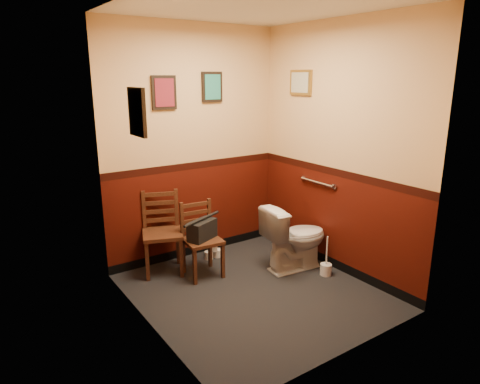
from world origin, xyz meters
name	(u,v)px	position (x,y,z in m)	size (l,w,h in m)	color
floor	(254,292)	(0.00, 0.00, 0.00)	(2.20, 2.40, 0.00)	black
ceiling	(257,6)	(0.00, 0.00, 2.70)	(2.20, 2.40, 0.00)	silver
wall_back	(194,145)	(0.00, 1.20, 1.35)	(2.20, 2.70, 0.00)	#3F0D06
wall_front	(355,189)	(0.00, -1.20, 1.35)	(2.20, 2.70, 0.00)	#3F0D06
wall_left	(144,177)	(-1.10, 0.00, 1.35)	(2.40, 2.70, 0.00)	#3F0D06
wall_right	(338,150)	(1.10, 0.00, 1.35)	(2.40, 2.70, 0.00)	#3F0D06
grab_bar	(317,182)	(1.07, 0.25, 0.95)	(0.05, 0.56, 0.06)	silver
framed_print_back_a	(164,93)	(-0.35, 1.18, 1.95)	(0.28, 0.04, 0.36)	black
framed_print_back_b	(212,87)	(0.25, 1.18, 2.00)	(0.26, 0.04, 0.34)	black
framed_print_left	(137,112)	(-1.08, 0.10, 1.85)	(0.04, 0.30, 0.38)	black
framed_print_right	(301,82)	(1.08, 0.60, 2.05)	(0.04, 0.34, 0.28)	olive
toilet	(295,238)	(0.72, 0.20, 0.37)	(0.42, 0.75, 0.73)	white
toilet_brush	(326,269)	(0.89, -0.13, 0.07)	(0.13, 0.13, 0.45)	silver
chair_left	(162,232)	(-0.54, 0.99, 0.45)	(0.54, 0.54, 0.90)	#5B2F1B
chair_right	(201,239)	(-0.23, 0.67, 0.41)	(0.42, 0.42, 0.81)	#5B2F1B
handbag	(202,230)	(-0.23, 0.63, 0.53)	(0.37, 0.28, 0.24)	black
tp_stack	(213,246)	(0.10, 0.96, 0.16)	(0.21, 0.13, 0.37)	silver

